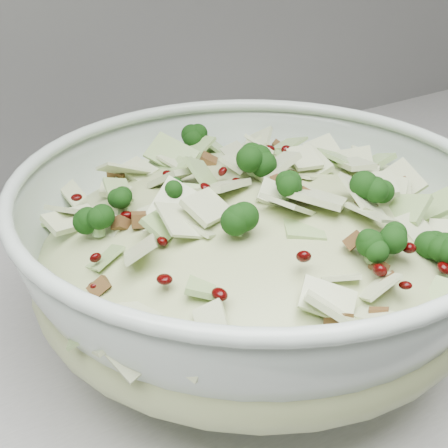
# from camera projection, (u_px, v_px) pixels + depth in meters

# --- Properties ---
(counter) EXTENTS (3.60, 0.60, 0.90)m
(counter) POSITION_uv_depth(u_px,v_px,m) (403.00, 441.00, 0.99)
(counter) COLOR #AAAAA5
(counter) RESTS_ON floor
(mixing_bowl) EXTENTS (0.38, 0.38, 0.15)m
(mixing_bowl) POSITION_uv_depth(u_px,v_px,m) (254.00, 257.00, 0.48)
(mixing_bowl) COLOR silver
(mixing_bowl) RESTS_ON counter
(salad) EXTENTS (0.35, 0.35, 0.15)m
(salad) POSITION_uv_depth(u_px,v_px,m) (255.00, 231.00, 0.47)
(salad) COLOR #B5BB80
(salad) RESTS_ON mixing_bowl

